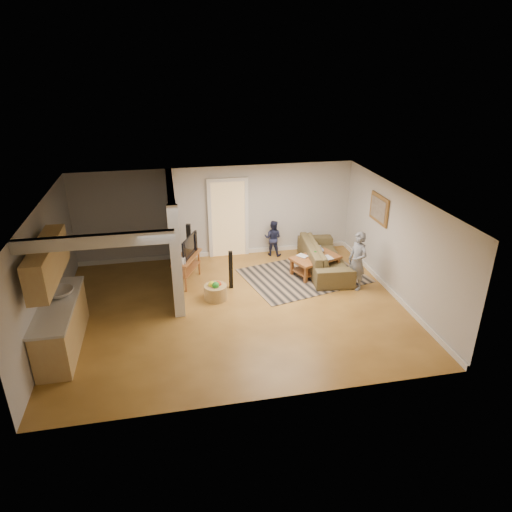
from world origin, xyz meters
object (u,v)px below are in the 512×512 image
Objects in this scene: speaker_right at (189,244)px; toddler at (273,255)px; coffee_table at (316,260)px; sofa at (324,269)px; speaker_left at (231,270)px; tv_console at (187,259)px; toy_basket at (216,291)px; child at (355,288)px.

speaker_right is 1.11× the size of toddler.
coffee_table is 1.63m from toddler.
sofa is 2.64m from speaker_left.
tv_console is at bearing 160.38° from speaker_left.
tv_console is 1.11m from speaker_right.
tv_console is 2.26× the size of toy_basket.
sofa is 3.60m from speaker_right.
toddler is (1.43, 1.72, -0.48)m from speaker_left.
coffee_table is at bearing 127.49° from sofa.
speaker_right is 0.79× the size of child.
tv_console is 1.17× the size of toddler.
child reaches higher than coffee_table.
sofa is 3.14m from toy_basket.
speaker_left is 0.67× the size of child.
speaker_right is (-0.87, 1.58, 0.09)m from speaker_left.
speaker_left reaches higher than sofa.
tv_console is at bearing -127.01° from child.
coffee_table is 1.44× the size of speaker_left.
toy_basket is at bearing -113.65° from child.
coffee_table is 3.24m from tv_console.
speaker_right reaches higher than tv_console.
child is (3.36, -0.11, -0.19)m from toy_basket.
speaker_right is 2.14× the size of toy_basket.
toy_basket is (0.44, -2.06, -0.37)m from speaker_right.
sofa is at bearing 177.62° from child.
speaker_left reaches higher than toy_basket.
speaker_left is 0.85× the size of speaker_right.
speaker_left is 0.94× the size of toddler.
toddler is (-1.50, 2.32, 0.00)m from child.
coffee_table is 0.96× the size of child.
tv_console is (-3.23, 0.13, 0.27)m from coffee_table.
coffee_table reaches higher than sofa.
toddler is at bearing 17.74° from speaker_right.
tv_console is at bearing 120.77° from toy_basket.
speaker_right is (-3.10, 1.23, 0.19)m from coffee_table.
toddler reaches higher than sofa.
toddler is at bearing -168.77° from child.
tv_console is 1.06× the size of speaker_right.
speaker_right is at bearing -141.46° from child.
tv_console is at bearing 177.72° from coffee_table.
speaker_left is at bearing 77.35° from toddler.
sofa is at bearing 25.10° from tv_console.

